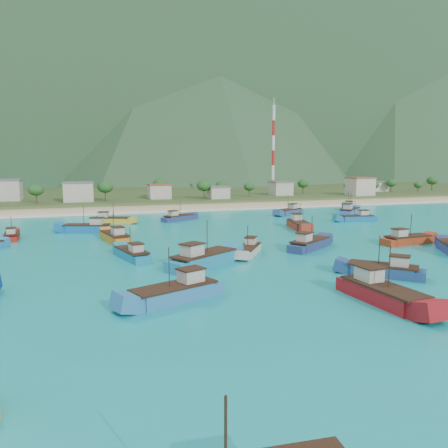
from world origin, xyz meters
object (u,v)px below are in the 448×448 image
object	(u,v)px
boat_12	(382,295)
boat_21	(88,229)
boat_9	(249,251)
boat_27	(178,218)
boat_11	(111,221)
radio_tower	(273,150)
boat_4	(384,271)
boat_16	(309,245)
boat_19	(357,219)
boat_13	(289,212)
boat_6	(407,240)
boat_7	(12,236)
boat_8	(115,238)
boat_10	(132,255)
boat_5	(348,208)
boat_25	(176,294)
boat_23	(299,225)
boat_2	(349,212)
boat_17	(203,260)

from	to	relation	value
boat_12	boat_21	distance (m)	69.90
boat_9	boat_27	size ratio (longest dim) A/B	0.92
boat_9	boat_11	xyz separation A→B (m)	(-20.20, 46.72, 0.10)
radio_tower	boat_4	world-z (taller)	radio_tower
boat_12	boat_11	bearing A→B (deg)	-76.26
boat_16	boat_19	world-z (taller)	boat_16
boat_4	boat_13	size ratio (longest dim) A/B	0.89
boat_9	boat_6	bearing A→B (deg)	-147.33
radio_tower	boat_7	distance (m)	123.54
boat_8	boat_11	distance (m)	27.30
boat_4	boat_19	bearing A→B (deg)	12.70
boat_8	boat_27	distance (m)	32.97
boat_11	boat_10	bearing A→B (deg)	20.68
boat_5	boat_8	world-z (taller)	boat_5
boat_16	boat_25	bearing A→B (deg)	-86.74
boat_21	boat_12	bearing A→B (deg)	-133.31
boat_21	boat_23	xyz separation A→B (m)	(48.12, -10.02, 0.01)
boat_4	boat_23	size ratio (longest dim) A/B	0.81
boat_2	boat_10	distance (m)	80.99
boat_8	boat_13	bearing A→B (deg)	17.42
boat_4	boat_8	distance (m)	51.73
boat_13	boat_23	bearing A→B (deg)	127.77
boat_4	boat_25	distance (m)	29.98
boat_2	boat_19	bearing A→B (deg)	-67.81
boat_13	boat_5	bearing A→B (deg)	-112.43
boat_23	boat_8	bearing A→B (deg)	17.83
boat_8	boat_11	world-z (taller)	boat_8
radio_tower	boat_5	xyz separation A→B (m)	(2.66, -53.66, -20.01)
boat_11	boat_13	xyz separation A→B (m)	(52.97, 3.15, 0.05)
boat_12	boat_25	size ratio (longest dim) A/B	1.04
boat_5	boat_4	bearing A→B (deg)	-92.11
boat_27	boat_21	bearing A→B (deg)	-89.64
boat_2	boat_7	bearing A→B (deg)	-122.38
boat_9	boat_25	world-z (taller)	boat_25
boat_13	boat_19	size ratio (longest dim) A/B	1.04
boat_10	boat_17	world-z (taller)	boat_17
boat_21	boat_16	bearing A→B (deg)	-110.14
radio_tower	boat_10	size ratio (longest dim) A/B	3.81
boat_5	boat_17	size ratio (longest dim) A/B	0.90
boat_9	boat_17	world-z (taller)	boat_17
boat_4	boat_12	bearing A→B (deg)	-175.33
boat_6	boat_5	bearing A→B (deg)	152.21
boat_11	boat_13	distance (m)	53.07
radio_tower	boat_17	distance (m)	130.65
boat_10	boat_4	bearing A→B (deg)	-49.29
boat_21	boat_27	bearing A→B (deg)	-40.75
boat_5	boat_9	distance (m)	76.79
boat_17	boat_5	bearing A→B (deg)	100.10
radio_tower	boat_11	bearing A→B (deg)	-140.70
boat_27	boat_4	bearing A→B (deg)	-15.73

